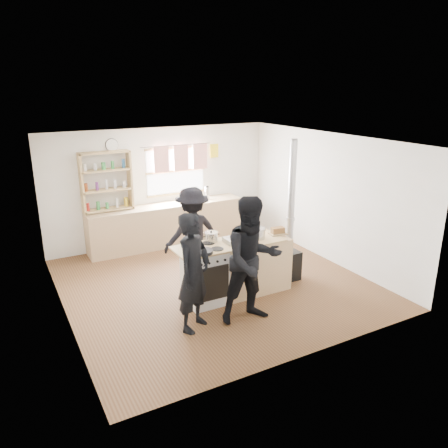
% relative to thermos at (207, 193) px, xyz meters
% --- Properties ---
extents(ground, '(5.00, 5.00, 0.01)m').
position_rel_thermos_xyz_m(ground, '(-0.97, -2.22, -1.05)').
color(ground, brown).
rests_on(ground, ground).
extents(back_counter, '(3.40, 0.55, 0.90)m').
position_rel_thermos_xyz_m(back_counter, '(-0.97, 0.00, -0.59)').
color(back_counter, tan).
rests_on(back_counter, ground).
extents(shelving_unit, '(1.00, 0.28, 1.20)m').
position_rel_thermos_xyz_m(shelving_unit, '(-2.17, 0.12, 0.47)').
color(shelving_unit, tan).
rests_on(shelving_unit, back_counter).
extents(thermos, '(0.10, 0.10, 0.28)m').
position_rel_thermos_xyz_m(thermos, '(0.00, 0.00, 0.00)').
color(thermos, silver).
rests_on(thermos, back_counter).
extents(cooking_island, '(1.97, 0.64, 0.93)m').
position_rel_thermos_xyz_m(cooking_island, '(-0.83, -2.77, -0.57)').
color(cooking_island, white).
rests_on(cooking_island, ground).
extents(skillet_greens, '(0.42, 0.42, 0.05)m').
position_rel_thermos_xyz_m(skillet_greens, '(-1.54, -2.97, -0.08)').
color(skillet_greens, black).
rests_on(skillet_greens, cooking_island).
extents(roast_tray, '(0.35, 0.29, 0.07)m').
position_rel_thermos_xyz_m(roast_tray, '(-0.87, -2.77, -0.07)').
color(roast_tray, silver).
rests_on(roast_tray, cooking_island).
extents(stockpot_stove, '(0.22, 0.22, 0.18)m').
position_rel_thermos_xyz_m(stockpot_stove, '(-1.20, -2.57, -0.03)').
color(stockpot_stove, '#BEBEC0').
rests_on(stockpot_stove, cooking_island).
extents(stockpot_counter, '(0.27, 0.27, 0.20)m').
position_rel_thermos_xyz_m(stockpot_counter, '(-0.47, -2.79, -0.02)').
color(stockpot_counter, '#B0B0B3').
rests_on(stockpot_counter, cooking_island).
extents(bread_board, '(0.30, 0.24, 0.12)m').
position_rel_thermos_xyz_m(bread_board, '(-0.04, -2.78, -0.06)').
color(bread_board, tan).
rests_on(bread_board, cooking_island).
extents(flue_heater, '(0.35, 0.35, 2.50)m').
position_rel_thermos_xyz_m(flue_heater, '(0.28, -2.69, -0.40)').
color(flue_heater, black).
rests_on(flue_heater, ground).
extents(person_near_left, '(0.75, 0.69, 1.72)m').
position_rel_thermos_xyz_m(person_near_left, '(-1.90, -3.40, -0.18)').
color(person_near_left, black).
rests_on(person_near_left, ground).
extents(person_near_right, '(0.98, 0.79, 1.89)m').
position_rel_thermos_xyz_m(person_near_right, '(-1.05, -3.59, -0.10)').
color(person_near_right, black).
rests_on(person_near_right, ground).
extents(person_far, '(1.09, 0.66, 1.65)m').
position_rel_thermos_xyz_m(person_far, '(-1.16, -1.74, -0.21)').
color(person_far, black).
rests_on(person_far, ground).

